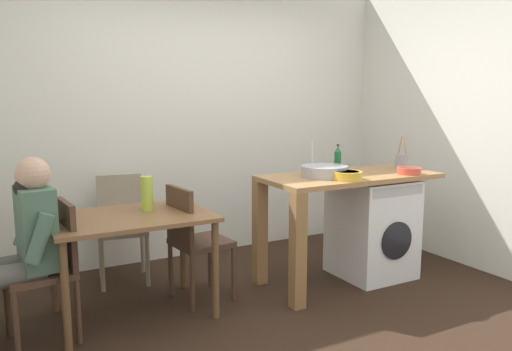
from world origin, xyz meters
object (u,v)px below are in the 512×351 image
object	(u,v)px
chair_opposite	(193,237)
washing_machine	(372,227)
chair_person_seat	(51,263)
chair_spare_by_wall	(121,222)
utensil_crock	(402,161)
vase	(147,193)
colander	(409,170)
dining_table	(131,229)
bottle_tall_green	(338,159)
seated_person	(22,242)
mixing_bowl	(347,175)

from	to	relation	value
chair_opposite	washing_machine	distance (m)	1.61
chair_person_seat	chair_opposite	xyz separation A→B (m)	(1.02, 0.13, 0.00)
chair_opposite	chair_spare_by_wall	bearing A→B (deg)	-160.58
utensil_crock	vase	distance (m)	2.30
chair_person_seat	colander	distance (m)	2.85
dining_table	chair_spare_by_wall	size ratio (longest dim) A/B	1.22
chair_person_seat	utensil_crock	xyz separation A→B (m)	(2.98, -0.02, 0.48)
bottle_tall_green	vase	size ratio (longest dim) A/B	0.94
bottle_tall_green	colander	size ratio (longest dim) A/B	1.19
chair_spare_by_wall	bottle_tall_green	distance (m)	1.94
dining_table	bottle_tall_green	distance (m)	1.86
chair_person_seat	seated_person	xyz separation A→B (m)	(-0.16, -0.02, 0.16)
seated_person	vase	size ratio (longest dim) A/B	4.76
chair_opposite	washing_machine	bearing A→B (deg)	75.48
bottle_tall_green	utensil_crock	bearing A→B (deg)	-12.40
bottle_tall_green	colander	distance (m)	0.60
vase	colander	bearing A→B (deg)	-13.02
chair_spare_by_wall	colander	bearing A→B (deg)	161.04
washing_machine	mixing_bowl	xyz separation A→B (m)	(-0.45, -0.20, 0.53)
washing_machine	dining_table	bearing A→B (deg)	175.32
chair_opposite	vase	bearing A→B (deg)	-107.27
dining_table	chair_spare_by_wall	bearing A→B (deg)	81.74
chair_spare_by_wall	mixing_bowl	bearing A→B (deg)	152.29
chair_opposite	dining_table	bearing A→B (deg)	-92.09
chair_person_seat	vase	world-z (taller)	vase
mixing_bowl	colander	world-z (taller)	mixing_bowl
bottle_tall_green	mixing_bowl	xyz separation A→B (m)	(-0.20, -0.39, -0.07)
chair_opposite	vase	distance (m)	0.49
chair_person_seat	mixing_bowl	bearing A→B (deg)	-102.73
chair_person_seat	chair_opposite	world-z (taller)	same
washing_machine	seated_person	bearing A→B (deg)	178.74
washing_machine	chair_opposite	bearing A→B (deg)	172.48
chair_spare_by_wall	mixing_bowl	size ratio (longest dim) A/B	3.76
chair_opposite	bottle_tall_green	size ratio (longest dim) A/B	3.78
chair_person_seat	mixing_bowl	distance (m)	2.23
chair_spare_by_wall	utensil_crock	bearing A→B (deg)	168.50
bottle_tall_green	washing_machine	bearing A→B (deg)	-36.97
dining_table	bottle_tall_green	bearing A→B (deg)	0.59
mixing_bowl	seated_person	bearing A→B (deg)	173.64
utensil_crock	colander	xyz separation A→B (m)	(-0.18, -0.27, -0.04)
chair_opposite	mixing_bowl	bearing A→B (deg)	63.32
chair_person_seat	mixing_bowl	size ratio (longest dim) A/B	3.76
chair_spare_by_wall	colander	size ratio (longest dim) A/B	4.50
chair_opposite	seated_person	world-z (taller)	seated_person
chair_spare_by_wall	seated_person	xyz separation A→B (m)	(-0.82, -0.88, 0.16)
bottle_tall_green	utensil_crock	distance (m)	0.63
chair_person_seat	vase	distance (m)	0.81
mixing_bowl	chair_opposite	bearing A→B (deg)	160.32
washing_machine	mixing_bowl	world-z (taller)	mixing_bowl
mixing_bowl	washing_machine	bearing A→B (deg)	23.59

